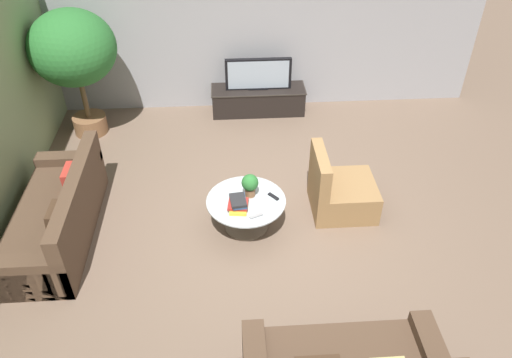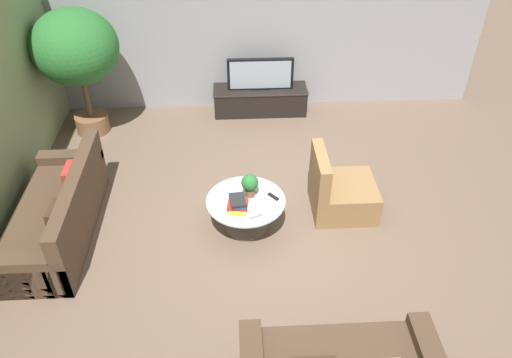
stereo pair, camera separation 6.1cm
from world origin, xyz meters
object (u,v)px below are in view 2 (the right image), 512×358
(coffee_table, at_px, (246,208))
(potted_palm_tall, at_px, (76,51))
(couch_by_wall, at_px, (59,215))
(potted_plant_tabletop, at_px, (250,184))
(media_console, at_px, (260,100))
(television, at_px, (260,74))
(armchair_wicker, at_px, (340,192))

(coffee_table, relative_size, potted_palm_tall, 0.49)
(couch_by_wall, bearing_deg, potted_plant_tabletop, 91.89)
(potted_palm_tall, distance_m, potted_plant_tabletop, 3.42)
(potted_plant_tabletop, bearing_deg, potted_palm_tall, 136.48)
(couch_by_wall, bearing_deg, coffee_table, 89.59)
(potted_palm_tall, xyz_separation_m, potted_plant_tabletop, (2.42, -2.30, -0.75))
(media_console, relative_size, coffee_table, 1.63)
(television, distance_m, potted_palm_tall, 2.83)
(couch_by_wall, height_order, potted_palm_tall, potted_palm_tall)
(television, height_order, potted_plant_tabletop, television)
(media_console, relative_size, couch_by_wall, 0.75)
(couch_by_wall, bearing_deg, media_console, 137.50)
(coffee_table, xyz_separation_m, couch_by_wall, (-2.26, 0.02, -0.02))
(media_console, distance_m, television, 0.47)
(media_console, relative_size, potted_palm_tall, 0.80)
(coffee_table, xyz_separation_m, potted_palm_tall, (-2.37, 2.39, 1.06))
(couch_by_wall, xyz_separation_m, armchair_wicker, (3.47, 0.27, -0.01))
(media_console, xyz_separation_m, couch_by_wall, (-2.60, -2.84, 0.05))
(coffee_table, height_order, armchair_wicker, armchair_wicker)
(coffee_table, bearing_deg, armchair_wicker, 13.19)
(couch_by_wall, relative_size, potted_plant_tabletop, 6.98)
(television, relative_size, couch_by_wall, 0.52)
(coffee_table, bearing_deg, potted_palm_tall, 134.71)
(couch_by_wall, bearing_deg, potted_palm_tall, -177.39)
(couch_by_wall, height_order, potted_plant_tabletop, couch_by_wall)
(media_console, height_order, coffee_table, media_console)
(media_console, height_order, armchair_wicker, armchair_wicker)
(media_console, distance_m, potted_palm_tall, 2.97)
(armchair_wicker, bearing_deg, potted_palm_tall, 59.46)
(coffee_table, distance_m, couch_by_wall, 2.26)
(potted_palm_tall, bearing_deg, couch_by_wall, -87.39)
(coffee_table, bearing_deg, media_console, 83.14)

